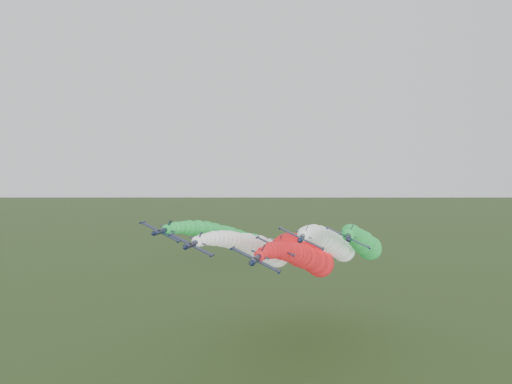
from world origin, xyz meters
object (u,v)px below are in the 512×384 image
jet_inner_right (331,243)px  jet_lead (306,258)px  jet_inner_left (260,248)px  jet_trail (311,248)px  jet_outer_right (363,243)px  jet_outer_left (233,239)px

jet_inner_right → jet_lead: bearing=-123.5°
jet_lead → jet_inner_left: (-13.61, 8.64, 0.85)m
jet_trail → jet_inner_left: bearing=-132.4°
jet_outer_right → jet_inner_left: bearing=-167.7°
jet_inner_right → jet_outer_left: bearing=170.3°
jet_trail → jet_outer_right: bearing=-28.7°
jet_lead → jet_inner_right: (6.35, 9.58, 2.71)m
jet_trail → jet_inner_right: bearing=-64.4°
jet_inner_left → jet_trail: 19.94m
jet_lead → jet_outer_left: jet_outer_left is taller
jet_inner_right → jet_trail: 15.66m
jet_inner_left → jet_outer_left: 10.99m
jet_inner_right → jet_outer_left: size_ratio=1.00×
jet_outer_left → jet_trail: (22.48, 8.74, -3.62)m
jet_inner_right → jet_outer_right: (8.75, 5.34, -0.42)m
jet_lead → jet_inner_right: jet_inner_right is taller
jet_inner_right → jet_outer_left: jet_outer_left is taller
jet_lead → jet_trail: bearing=90.6°
jet_inner_right → jet_outer_left: 29.48m
jet_outer_left → jet_trail: size_ratio=1.01×
jet_lead → jet_inner_right: bearing=56.5°
jet_lead → jet_outer_right: size_ratio=1.01×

